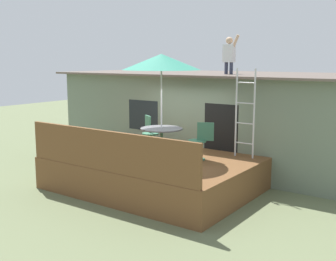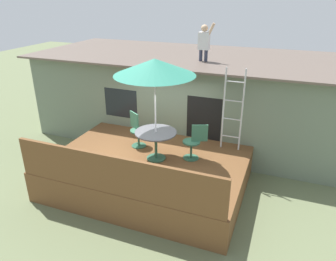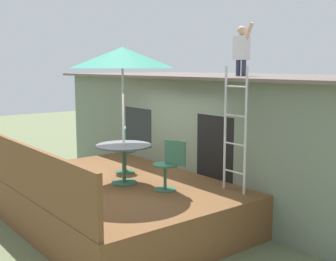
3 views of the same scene
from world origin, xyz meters
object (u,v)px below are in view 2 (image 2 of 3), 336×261
at_px(patio_table, 156,138).
at_px(patio_chair_right, 194,142).
at_px(patio_chair_left, 137,130).
at_px(patio_umbrella, 155,67).
at_px(step_ladder, 233,110).
at_px(person_figure, 204,40).

height_order(patio_table, patio_chair_right, patio_chair_right).
xyz_separation_m(patio_table, patio_chair_left, (-0.79, 0.53, -0.13)).
relative_size(patio_table, patio_chair_right, 1.13).
bearing_deg(patio_umbrella, step_ladder, 37.54).
relative_size(step_ladder, patio_chair_right, 2.39).
bearing_deg(patio_table, patio_chair_left, 146.17).
xyz_separation_m(patio_umbrella, patio_chair_right, (0.89, 0.37, -1.89)).
relative_size(step_ladder, patio_chair_left, 2.39).
bearing_deg(patio_chair_right, patio_table, -0.00).
distance_m(person_figure, patio_chair_left, 3.30).
bearing_deg(patio_chair_left, step_ladder, 50.54).
xyz_separation_m(step_ladder, person_figure, (-1.23, 1.48, 1.50)).
bearing_deg(person_figure, step_ladder, -50.29).
xyz_separation_m(patio_table, person_figure, (0.40, 2.74, 2.01)).
height_order(patio_table, person_figure, person_figure).
bearing_deg(patio_chair_right, step_ladder, -152.46).
distance_m(step_ladder, patio_chair_right, 1.32).
bearing_deg(patio_chair_left, patio_table, 0.00).
distance_m(step_ladder, patio_chair_left, 2.61).
bearing_deg(patio_table, patio_chair_right, 22.48).
bearing_deg(patio_table, step_ladder, 37.54).
relative_size(patio_table, step_ladder, 0.47).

